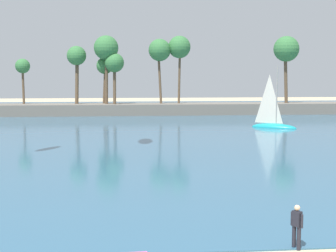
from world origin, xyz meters
The scene contains 4 objects.
sea centered at (0.00, 59.52, 0.03)m, with size 220.00×102.51×0.06m, color #33607F.
palm_headland centered at (-1.21, 70.78, 3.44)m, with size 95.12×6.00×12.68m.
person_at_waterline centered at (4.59, 8.37, 0.89)m, with size 0.34×0.49×1.67m.
sailboat_mid_bay centered at (16.53, 49.02, 0.78)m, with size 5.43×4.52×7.96m.
Camera 1 is at (-1.81, -8.72, 6.36)m, focal length 53.10 mm.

